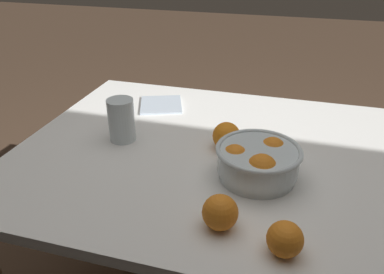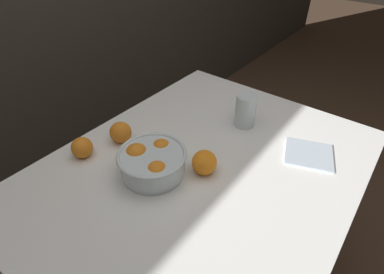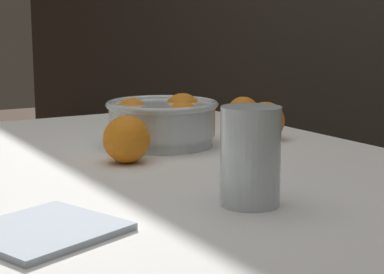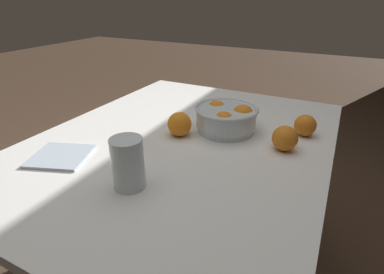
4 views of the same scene
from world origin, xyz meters
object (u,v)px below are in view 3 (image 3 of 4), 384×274
(juice_glass, at_px, (250,161))
(orange_loose_near_bowl, at_px, (243,113))
(orange_loose_front, at_px, (266,121))
(orange_loose_aside, at_px, (127,139))
(fruit_bowl, at_px, (163,120))

(juice_glass, bearing_deg, orange_loose_near_bowl, 145.81)
(orange_loose_front, distance_m, orange_loose_aside, 0.34)
(fruit_bowl, height_order, orange_loose_front, fruit_bowl)
(fruit_bowl, height_order, juice_glass, juice_glass)
(fruit_bowl, height_order, orange_loose_aside, fruit_bowl)
(fruit_bowl, relative_size, juice_glass, 1.66)
(fruit_bowl, height_order, orange_loose_near_bowl, fruit_bowl)
(juice_glass, xyz_separation_m, orange_loose_aside, (-0.31, -0.03, -0.02))
(juice_glass, bearing_deg, orange_loose_front, 140.54)
(juice_glass, relative_size, orange_loose_front, 1.68)
(juice_glass, relative_size, orange_loose_aside, 1.61)
(orange_loose_near_bowl, bearing_deg, orange_loose_aside, -63.17)
(orange_loose_near_bowl, relative_size, orange_loose_aside, 0.89)
(juice_glass, distance_m, orange_loose_aside, 0.31)
(fruit_bowl, bearing_deg, juice_glass, -12.68)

